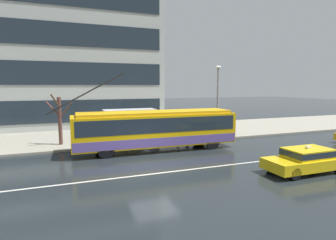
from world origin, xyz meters
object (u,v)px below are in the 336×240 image
Objects in this scene: street_lamp at (218,94)px; taxi_oncoming_far at (306,159)px; pedestrian_at_shelter at (94,124)px; street_tree_bare at (60,118)px; pedestrian_approaching_curb at (187,119)px; trolleybus at (156,129)px; bus_shelter at (129,117)px; pedestrian_waiting_by_pole at (197,124)px; pedestrian_walking_past at (178,120)px.

taxi_oncoming_far is at bearing -94.38° from street_lamp.
street_tree_bare is at bearing 161.79° from pedestrian_at_shelter.
trolleybus is at bearing -142.00° from pedestrian_approaching_curb.
bus_shelter is at bearing 121.71° from taxi_oncoming_far.
bus_shelter is 5.26m from street_tree_bare.
bus_shelter reaches higher than pedestrian_at_shelter.
pedestrian_approaching_curb is at bearing -4.88° from street_tree_bare.
pedestrian_waiting_by_pole is at bearing 3.52° from pedestrian_at_shelter.
street_lamp is at bearing -0.45° from pedestrian_at_shelter.
street_tree_bare is at bearing 179.04° from bus_shelter.
trolleybus is at bearing -29.92° from street_tree_bare.
pedestrian_approaching_curb is 0.51× the size of street_tree_bare.
pedestrian_walking_past is at bearing -165.88° from pedestrian_approaching_curb.
pedestrian_at_shelter is at bearing -176.48° from pedestrian_waiting_by_pole.
pedestrian_walking_past is 9.20m from street_tree_bare.
taxi_oncoming_far is at bearing -42.80° from street_tree_bare.
street_lamp reaches higher than pedestrian_approaching_curb.
trolleybus reaches higher than street_tree_bare.
taxi_oncoming_far is 16.65m from street_tree_bare.
trolleybus is 7.50m from street_lamp.
taxi_oncoming_far is at bearing -58.29° from bus_shelter.
pedestrian_at_shelter reaches higher than taxi_oncoming_far.
trolleybus reaches higher than pedestrian_approaching_curb.
pedestrian_at_shelter is at bearing 177.63° from pedestrian_walking_past.
street_tree_bare is at bearing 178.69° from pedestrian_waiting_by_pole.
pedestrian_walking_past reaches higher than taxi_oncoming_far.
pedestrian_waiting_by_pole is (1.25, 0.60, -0.59)m from pedestrian_approaching_curb.
taxi_oncoming_far is 14.33m from pedestrian_at_shelter.
pedestrian_walking_past is (6.70, -0.28, 0.03)m from pedestrian_at_shelter.
street_lamp is at bearing 85.62° from taxi_oncoming_far.
pedestrian_waiting_by_pole is (2.13, 0.82, -0.53)m from pedestrian_walking_past.
trolleybus is 7.48× the size of pedestrian_waiting_by_pole.
street_lamp is at bearing 23.04° from trolleybus.
pedestrian_waiting_by_pole is 0.45× the size of street_tree_bare.
pedestrian_approaching_curb is 3.60m from street_lamp.
pedestrian_waiting_by_pole is at bearing 25.56° from pedestrian_approaching_curb.
taxi_oncoming_far is 2.32× the size of pedestrian_at_shelter.
pedestrian_at_shelter is 0.50× the size of street_tree_bare.
pedestrian_approaching_curb is at bearing 101.74° from taxi_oncoming_far.
pedestrian_walking_past is 2.35m from pedestrian_waiting_by_pole.
pedestrian_at_shelter is at bearing 132.94° from taxi_oncoming_far.
pedestrian_walking_past is at bearing -2.37° from pedestrian_at_shelter.
bus_shelter is 6.06m from pedestrian_waiting_by_pole.
pedestrian_approaching_curb is (3.61, 2.82, 0.22)m from trolleybus.
pedestrian_walking_past is at bearing -158.97° from pedestrian_waiting_by_pole.
pedestrian_waiting_by_pole is 11.30m from street_tree_bare.
pedestrian_at_shelter is 0.97× the size of pedestrian_approaching_curb.
street_lamp is (2.96, -0.03, 2.05)m from pedestrian_approaching_curb.
taxi_oncoming_far is at bearing -52.72° from trolleybus.
taxi_oncoming_far is 2.56× the size of pedestrian_waiting_by_pole.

